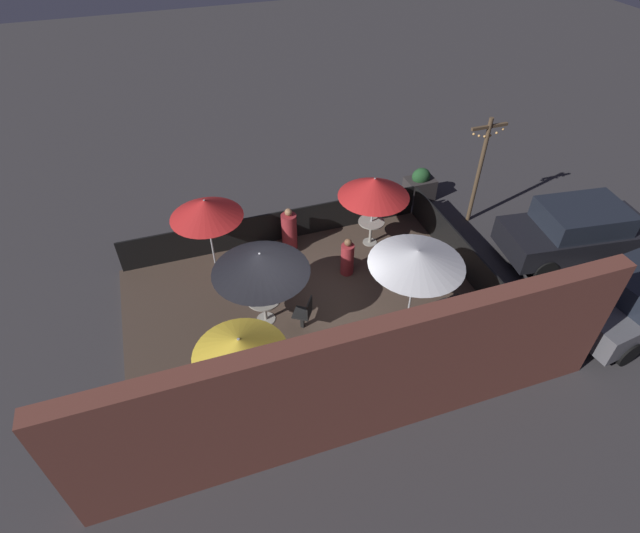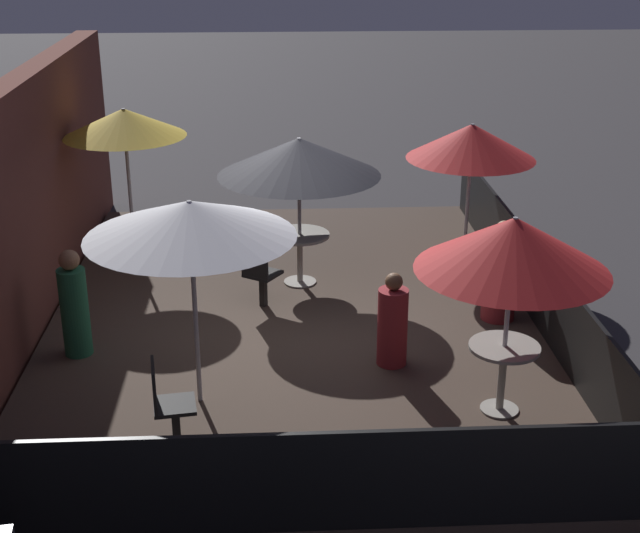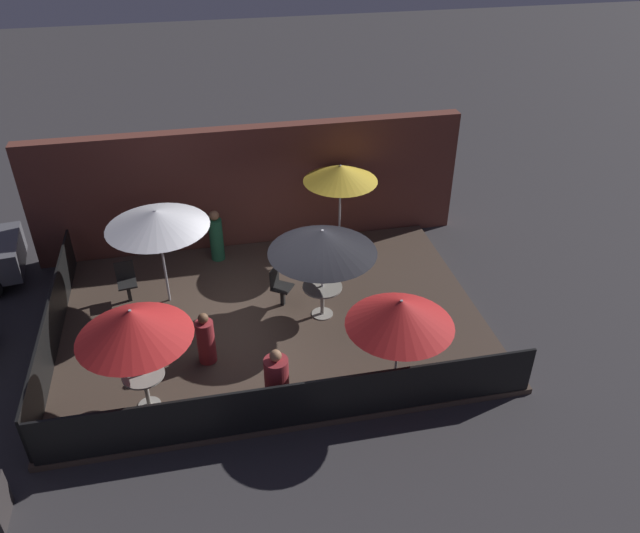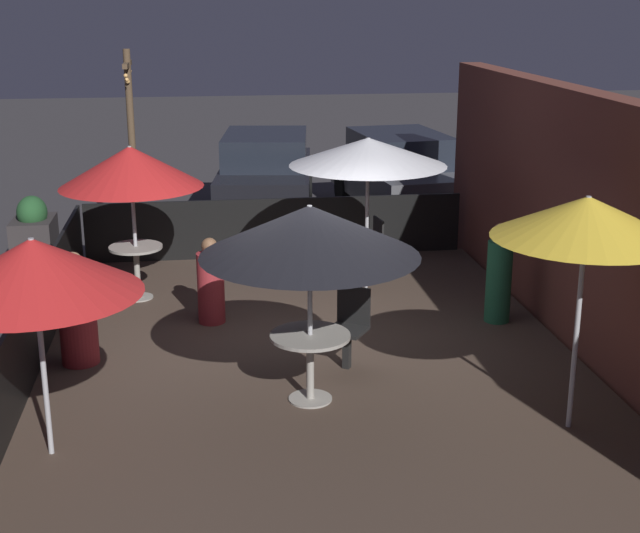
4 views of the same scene
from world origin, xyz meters
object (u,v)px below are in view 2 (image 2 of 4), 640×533
patio_umbrella_2 (190,219)px  patio_chair_0 (260,272)px  patron_2 (74,307)px  patron_1 (500,276)px  patio_umbrella_4 (124,123)px  dining_table_0 (300,244)px  patio_chair_1 (167,402)px  patio_umbrella_0 (299,157)px  patron_0 (393,324)px  dining_table_1 (503,360)px  patio_umbrella_3 (471,142)px  patio_umbrella_1 (513,244)px

patio_umbrella_2 → patio_chair_0: size_ratio=2.44×
patio_chair_0 → patron_2: bearing=152.8°
patio_chair_0 → patron_1: bearing=-65.9°
patio_umbrella_4 → dining_table_0: patio_umbrella_4 is taller
patron_1 → patio_chair_1: bearing=-16.4°
patio_umbrella_0 → patron_0: patio_umbrella_0 is taller
patio_umbrella_2 → dining_table_1: (-0.37, -3.14, -1.46)m
patio_umbrella_3 → patio_umbrella_4: (0.12, 4.92, 0.30)m
patio_umbrella_0 → dining_table_0: size_ratio=2.67×
patio_umbrella_3 → patron_2: (-2.83, 5.17, -1.19)m
patron_0 → patron_2: 3.68m
patron_2 → patio_chair_1: bearing=45.2°
patio_chair_1 → patron_1: bearing=26.8°
patio_umbrella_1 → patio_chair_0: (2.74, 2.51, -1.35)m
patio_umbrella_3 → patio_chair_1: patio_umbrella_3 is taller
dining_table_1 → patio_chair_0: patio_chair_0 is taller
patio_umbrella_3 → dining_table_0: 2.89m
dining_table_1 → patio_chair_0: 3.72m
patio_umbrella_1 → patio_chair_0: size_ratio=2.32×
patio_umbrella_0 → patron_0: bearing=-158.5°
dining_table_1 → patron_1: patron_1 is taller
patio_umbrella_3 → patio_umbrella_1: bearing=173.1°
patio_umbrella_1 → patron_1: (2.24, -0.52, -1.27)m
dining_table_0 → patron_2: bearing=127.0°
patio_chair_1 → dining_table_0: bearing=62.7°
patio_umbrella_2 → patio_umbrella_4: size_ratio=0.97×
dining_table_1 → patio_umbrella_1: bearing=45.0°
patio_umbrella_0 → patron_2: size_ratio=1.70×
patio_umbrella_3 → patron_1: (-2.13, 0.01, -1.21)m
patio_umbrella_1 → patio_umbrella_4: 6.29m
patio_umbrella_0 → patio_umbrella_1: (-3.56, -1.97, 0.04)m
dining_table_1 → patio_chair_0: (2.74, 2.51, -0.09)m
patio_umbrella_3 → dining_table_1: patio_umbrella_3 is taller
patio_umbrella_4 → patio_chair_0: size_ratio=2.51×
patio_chair_0 → patio_umbrella_0: bearing=0.0°
patio_umbrella_2 → patio_chair_1: size_ratio=2.47×
patio_umbrella_2 → patron_2: size_ratio=1.71×
patio_umbrella_0 → patio_umbrella_2: (-3.19, 1.17, 0.23)m
dining_table_1 → patio_chair_0: bearing=42.6°
dining_table_0 → patron_1: (-1.32, -2.48, 0.01)m
patio_umbrella_0 → patio_umbrella_4: size_ratio=0.96×
patio_umbrella_0 → patio_umbrella_3: size_ratio=1.08×
patio_umbrella_1 → dining_table_0: 4.26m
patio_umbrella_0 → patio_chair_1: size_ratio=2.45×
dining_table_1 → patio_chair_1: patio_chair_1 is taller
dining_table_0 → patron_2: patron_2 is taller
patron_0 → patio_chair_1: bearing=105.5°
patio_chair_1 → patron_1: 4.75m
patio_umbrella_0 → dining_table_1: bearing=-151.0°
patio_umbrella_4 → patio_chair_0: 3.03m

